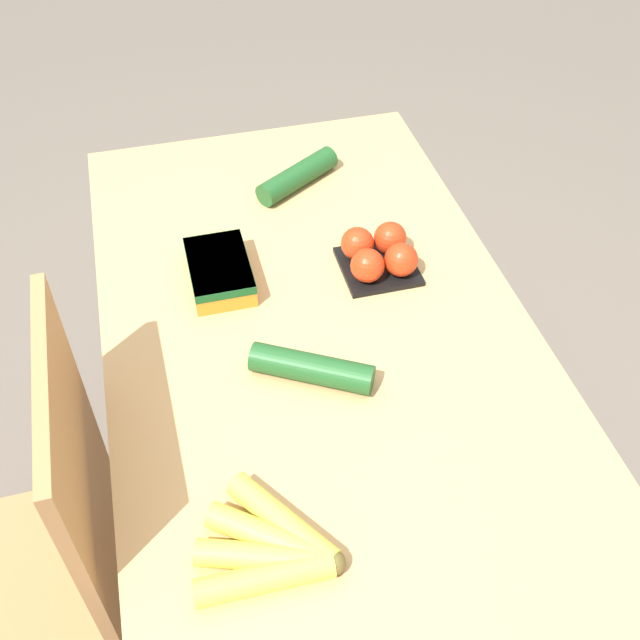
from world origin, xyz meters
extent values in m
plane|color=#665B51|center=(0.00, 0.00, 0.00)|extent=(12.00, 12.00, 0.00)
cube|color=tan|center=(0.00, 0.00, 0.74)|extent=(1.38, 0.76, 0.03)
cylinder|color=tan|center=(0.63, -0.32, 0.36)|extent=(0.06, 0.06, 0.73)
cylinder|color=tan|center=(0.63, 0.32, 0.36)|extent=(0.06, 0.06, 0.73)
cube|color=#A87547|center=(-0.20, 0.61, 0.44)|extent=(0.43, 0.41, 0.03)
cube|color=#A87547|center=(-0.20, 0.42, 0.73)|extent=(0.39, 0.03, 0.54)
cylinder|color=#A87547|center=(-0.02, 0.44, 0.22)|extent=(0.04, 0.04, 0.43)
sphere|color=brown|center=(-0.44, 0.09, 0.78)|extent=(0.03, 0.03, 0.03)
cylinder|color=#DBCC47|center=(-0.36, 0.15, 0.78)|extent=(0.18, 0.14, 0.04)
cylinder|color=#DBCC47|center=(-0.38, 0.17, 0.78)|extent=(0.14, 0.17, 0.04)
cylinder|color=#DBCC47|center=(-0.41, 0.18, 0.78)|extent=(0.10, 0.19, 0.04)
cylinder|color=#DBCC47|center=(-0.44, 0.19, 0.78)|extent=(0.04, 0.19, 0.04)
cube|color=black|center=(0.14, -0.15, 0.76)|extent=(0.14, 0.14, 0.01)
sphere|color=red|center=(0.10, -0.18, 0.80)|extent=(0.06, 0.06, 0.06)
sphere|color=red|center=(0.17, -0.18, 0.80)|extent=(0.06, 0.06, 0.06)
sphere|color=red|center=(0.10, -0.12, 0.80)|extent=(0.06, 0.06, 0.06)
sphere|color=red|center=(0.17, -0.12, 0.80)|extent=(0.06, 0.06, 0.06)
cube|color=orange|center=(0.18, 0.15, 0.78)|extent=(0.17, 0.11, 0.05)
cube|color=#145123|center=(0.18, 0.15, 0.80)|extent=(0.17, 0.11, 0.02)
cylinder|color=#1E5123|center=(0.44, -0.06, 0.78)|extent=(0.15, 0.20, 0.05)
cylinder|color=#1E5123|center=(-0.10, 0.04, 0.78)|extent=(0.15, 0.20, 0.05)
camera|label=1|loc=(-0.89, 0.23, 1.72)|focal=42.00mm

